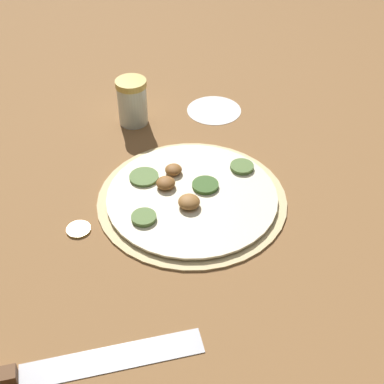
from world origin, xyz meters
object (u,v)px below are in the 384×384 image
Objects in this scene: pizza at (191,196)px; knife at (11,377)px; spice_jar at (132,102)px; loose_cap at (78,228)px.

knife is at bearing 27.80° from pizza.
spice_jar is 2.42× the size of loose_cap.
pizza is 0.39m from knife.
pizza is 0.90× the size of knife.
knife is (0.34, 0.18, 0.00)m from pizza.
pizza reaches higher than knife.
pizza reaches higher than loose_cap.
spice_jar is (-0.01, -0.26, 0.04)m from pizza.
spice_jar is at bearing -92.83° from pizza.
loose_cap is (0.20, 0.24, -0.04)m from spice_jar.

